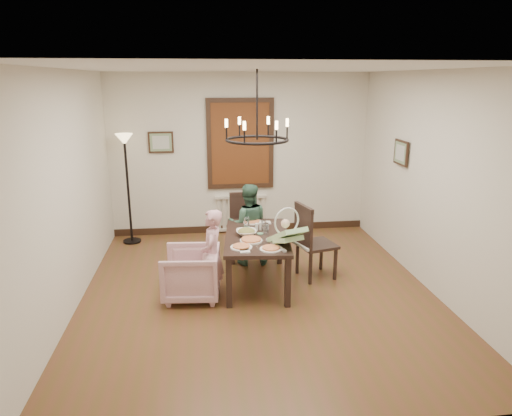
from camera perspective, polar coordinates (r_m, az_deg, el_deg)
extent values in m
cube|color=brown|center=(6.06, 0.28, -10.44)|extent=(4.50, 5.00, 0.01)
cube|color=white|center=(5.44, 0.32, 17.06)|extent=(4.50, 5.00, 0.01)
cube|color=beige|center=(8.03, -1.98, 6.63)|extent=(4.50, 0.01, 2.80)
cube|color=beige|center=(5.76, -22.52, 1.73)|extent=(0.01, 5.00, 2.80)
cube|color=beige|center=(6.28, 21.16, 2.95)|extent=(0.01, 5.00, 2.80)
cube|color=black|center=(6.06, 0.12, -3.63)|extent=(0.97, 1.55, 0.05)
cube|color=black|center=(5.56, -3.40, -9.33)|extent=(0.07, 0.07, 0.64)
cube|color=black|center=(6.81, -3.01, -4.49)|extent=(0.07, 0.07, 0.64)
cube|color=black|center=(5.58, 3.98, -9.26)|extent=(0.07, 0.07, 0.64)
cube|color=black|center=(6.83, 2.96, -4.44)|extent=(0.07, 0.07, 0.64)
imported|color=beige|center=(5.86, -8.14, -8.10)|extent=(0.77, 0.75, 0.64)
imported|color=#CC909A|center=(5.73, -5.50, -6.82)|extent=(0.29, 0.39, 0.96)
imported|color=#355A45|center=(6.78, -0.98, -2.90)|extent=(0.51, 0.41, 1.01)
imported|color=white|center=(6.04, -1.21, -3.02)|extent=(0.33, 0.33, 0.08)
cylinder|color=tan|center=(5.81, -0.61, -4.02)|extent=(0.29, 0.29, 0.04)
cylinder|color=silver|center=(6.09, 1.25, -2.54)|extent=(0.07, 0.07, 0.15)
cube|color=#562911|center=(7.96, -1.97, 8.00)|extent=(1.00, 0.03, 1.40)
cube|color=black|center=(7.96, -11.80, 8.05)|extent=(0.42, 0.03, 0.36)
cube|color=black|center=(7.01, 17.68, 6.61)|extent=(0.03, 0.42, 0.36)
torus|color=black|center=(5.76, 0.13, 8.51)|extent=(0.80, 0.80, 0.04)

